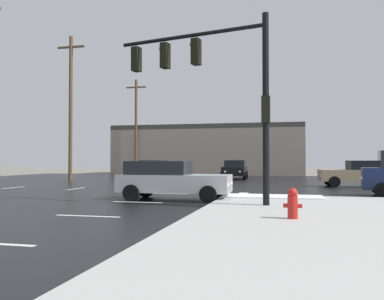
{
  "coord_description": "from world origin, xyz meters",
  "views": [
    {
      "loc": [
        5.73,
        -20.92,
        1.67
      ],
      "look_at": [
        -1.58,
        9.64,
        2.39
      ],
      "focal_mm": 38.5,
      "sensor_mm": 36.0,
      "label": 1
    }
  ],
  "objects_px": {
    "sedan_tan": "(361,173)",
    "sedan_grey": "(156,169)",
    "utility_pole_far": "(71,106)",
    "traffic_signal_mast": "(215,77)",
    "sedan_black": "(235,169)",
    "sedan_silver": "(171,179)",
    "utility_pole_distant": "(136,125)",
    "fire_hydrant": "(293,203)"
  },
  "relations": [
    {
      "from": "utility_pole_far",
      "to": "sedan_grey",
      "type": "bearing_deg",
      "value": 33.18
    },
    {
      "from": "sedan_grey",
      "to": "sedan_silver",
      "type": "relative_size",
      "value": 1.0
    },
    {
      "from": "sedan_silver",
      "to": "utility_pole_distant",
      "type": "relative_size",
      "value": 0.45
    },
    {
      "from": "sedan_tan",
      "to": "sedan_black",
      "type": "height_order",
      "value": "same"
    },
    {
      "from": "traffic_signal_mast",
      "to": "sedan_tan",
      "type": "height_order",
      "value": "traffic_signal_mast"
    },
    {
      "from": "sedan_silver",
      "to": "sedan_black",
      "type": "relative_size",
      "value": 0.99
    },
    {
      "from": "sedan_tan",
      "to": "utility_pole_far",
      "type": "height_order",
      "value": "utility_pole_far"
    },
    {
      "from": "sedan_grey",
      "to": "utility_pole_distant",
      "type": "relative_size",
      "value": 0.45
    },
    {
      "from": "utility_pole_far",
      "to": "utility_pole_distant",
      "type": "relative_size",
      "value": 1.09
    },
    {
      "from": "utility_pole_far",
      "to": "utility_pole_distant",
      "type": "bearing_deg",
      "value": 88.74
    },
    {
      "from": "utility_pole_far",
      "to": "utility_pole_distant",
      "type": "height_order",
      "value": "utility_pole_far"
    },
    {
      "from": "sedan_tan",
      "to": "sedan_black",
      "type": "bearing_deg",
      "value": -47.29
    },
    {
      "from": "sedan_grey",
      "to": "sedan_silver",
      "type": "bearing_deg",
      "value": -160.06
    },
    {
      "from": "sedan_black",
      "to": "sedan_tan",
      "type": "bearing_deg",
      "value": 44.55
    },
    {
      "from": "sedan_tan",
      "to": "sedan_black",
      "type": "relative_size",
      "value": 1.01
    },
    {
      "from": "fire_hydrant",
      "to": "traffic_signal_mast",
      "type": "bearing_deg",
      "value": 128.0
    },
    {
      "from": "sedan_grey",
      "to": "sedan_tan",
      "type": "bearing_deg",
      "value": -110.1
    },
    {
      "from": "sedan_tan",
      "to": "sedan_grey",
      "type": "bearing_deg",
      "value": -24.03
    },
    {
      "from": "traffic_signal_mast",
      "to": "sedan_grey",
      "type": "distance_m",
      "value": 19.43
    },
    {
      "from": "sedan_black",
      "to": "utility_pole_far",
      "type": "xyz_separation_m",
      "value": [
        -11.61,
        -6.45,
        4.87
      ]
    },
    {
      "from": "fire_hydrant",
      "to": "sedan_black",
      "type": "height_order",
      "value": "sedan_black"
    },
    {
      "from": "sedan_silver",
      "to": "sedan_tan",
      "type": "xyz_separation_m",
      "value": [
        8.9,
        10.34,
        0.0
      ]
    },
    {
      "from": "fire_hydrant",
      "to": "utility_pole_distant",
      "type": "bearing_deg",
      "value": 118.02
    },
    {
      "from": "traffic_signal_mast",
      "to": "sedan_tan",
      "type": "xyz_separation_m",
      "value": [
        6.75,
        12.09,
        -3.74
      ]
    },
    {
      "from": "traffic_signal_mast",
      "to": "utility_pole_distant",
      "type": "bearing_deg",
      "value": -51.05
    },
    {
      "from": "sedan_silver",
      "to": "utility_pole_far",
      "type": "bearing_deg",
      "value": 132.38
    },
    {
      "from": "sedan_black",
      "to": "sedan_silver",
      "type": "bearing_deg",
      "value": -3.37
    },
    {
      "from": "fire_hydrant",
      "to": "utility_pole_distant",
      "type": "xyz_separation_m",
      "value": [
        -15.92,
        29.91,
        4.74
      ]
    },
    {
      "from": "sedan_grey",
      "to": "traffic_signal_mast",
      "type": "bearing_deg",
      "value": -155.85
    },
    {
      "from": "sedan_grey",
      "to": "sedan_tan",
      "type": "relative_size",
      "value": 0.98
    },
    {
      "from": "fire_hydrant",
      "to": "sedan_silver",
      "type": "distance_m",
      "value": 7.06
    },
    {
      "from": "sedan_grey",
      "to": "utility_pole_far",
      "type": "distance_m",
      "value": 8.24
    },
    {
      "from": "utility_pole_far",
      "to": "traffic_signal_mast",
      "type": "bearing_deg",
      "value": -45.26
    },
    {
      "from": "fire_hydrant",
      "to": "sedan_black",
      "type": "relative_size",
      "value": 0.17
    },
    {
      "from": "traffic_signal_mast",
      "to": "sedan_tan",
      "type": "relative_size",
      "value": 1.39
    },
    {
      "from": "sedan_tan",
      "to": "utility_pole_far",
      "type": "distance_m",
      "value": 20.93
    },
    {
      "from": "traffic_signal_mast",
      "to": "utility_pole_far",
      "type": "xyz_separation_m",
      "value": [
        -13.55,
        13.67,
        1.13
      ]
    },
    {
      "from": "fire_hydrant",
      "to": "utility_pole_far",
      "type": "xyz_separation_m",
      "value": [
        -16.2,
        17.07,
        5.18
      ]
    },
    {
      "from": "sedan_silver",
      "to": "utility_pole_far",
      "type": "height_order",
      "value": "utility_pole_far"
    },
    {
      "from": "traffic_signal_mast",
      "to": "sedan_black",
      "type": "xyz_separation_m",
      "value": [
        -1.94,
        20.13,
        -3.74
      ]
    },
    {
      "from": "traffic_signal_mast",
      "to": "sedan_silver",
      "type": "bearing_deg",
      "value": -26.87
    },
    {
      "from": "utility_pole_distant",
      "to": "sedan_silver",
      "type": "bearing_deg",
      "value": -65.83
    }
  ]
}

